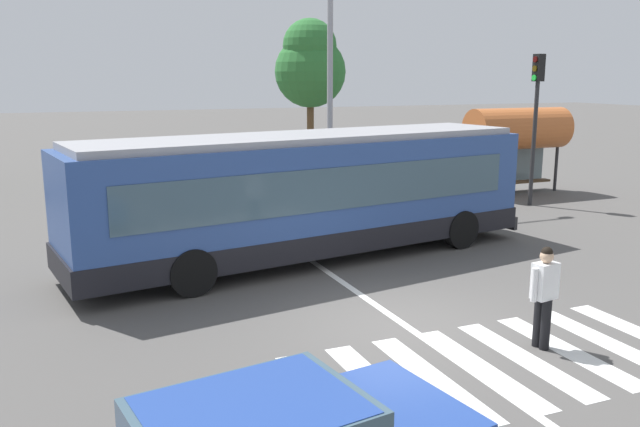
{
  "coord_description": "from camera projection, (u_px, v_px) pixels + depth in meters",
  "views": [
    {
      "loc": [
        -5.6,
        -9.83,
        4.38
      ],
      "look_at": [
        0.04,
        3.77,
        1.3
      ],
      "focal_mm": 36.74,
      "sensor_mm": 36.0,
      "label": 1
    }
  ],
  "objects": [
    {
      "name": "parked_car_champagne",
      "position": [
        230.0,
        166.0,
        26.98
      ],
      "size": [
        2.13,
        4.62,
        1.35
      ],
      "color": "black",
      "rests_on": "ground_plane"
    },
    {
      "name": "ground_plane",
      "position": [
        398.0,
        323.0,
        11.88
      ],
      "size": [
        160.0,
        160.0,
        0.0
      ],
      "primitive_type": "plane",
      "color": "#514F4C"
    },
    {
      "name": "bus_stop_shelter",
      "position": [
        517.0,
        130.0,
        24.49
      ],
      "size": [
        4.03,
        1.54,
        3.25
      ],
      "color": "#28282B",
      "rests_on": "ground_plane"
    },
    {
      "name": "parked_car_red",
      "position": [
        293.0,
        163.0,
        27.95
      ],
      "size": [
        2.09,
        4.6,
        1.35
      ],
      "color": "black",
      "rests_on": "ground_plane"
    },
    {
      "name": "traffic_light_far_corner",
      "position": [
        536.0,
        106.0,
        22.1
      ],
      "size": [
        0.33,
        0.32,
        5.13
      ],
      "color": "#28282B",
      "rests_on": "ground_plane"
    },
    {
      "name": "background_tree_right",
      "position": [
        310.0,
        65.0,
        33.0
      ],
      "size": [
        3.61,
        3.61,
        7.25
      ],
      "color": "brown",
      "rests_on": "ground_plane"
    },
    {
      "name": "parked_car_charcoal",
      "position": [
        167.0,
        169.0,
        26.14
      ],
      "size": [
        2.15,
        4.62,
        1.35
      ],
      "color": "black",
      "rests_on": "ground_plane"
    },
    {
      "name": "city_transit_bus",
      "position": [
        309.0,
        195.0,
        15.77
      ],
      "size": [
        11.95,
        4.35,
        3.06
      ],
      "color": "black",
      "rests_on": "ground_plane"
    },
    {
      "name": "lane_center_line",
      "position": [
        354.0,
        290.0,
        13.72
      ],
      "size": [
        0.16,
        24.0,
        0.01
      ],
      "primitive_type": "cube",
      "color": "silver",
      "rests_on": "ground_plane"
    },
    {
      "name": "crosswalk_painted_stripes",
      "position": [
        503.0,
        363.0,
        10.2
      ],
      "size": [
        6.45,
        3.06,
        0.01
      ],
      "color": "silver",
      "rests_on": "ground_plane"
    },
    {
      "name": "pedestrian_crossing_street",
      "position": [
        544.0,
        292.0,
        10.6
      ],
      "size": [
        0.58,
        0.31,
        1.72
      ],
      "color": "black",
      "rests_on": "ground_plane"
    },
    {
      "name": "twin_arm_street_lamp",
      "position": [
        330.0,
        16.0,
        22.12
      ],
      "size": [
        5.3,
        0.32,
        10.49
      ],
      "color": "#939399",
      "rests_on": "ground_plane"
    }
  ]
}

